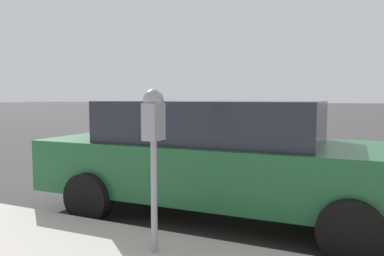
{
  "coord_description": "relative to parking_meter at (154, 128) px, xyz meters",
  "views": [
    {
      "loc": [
        -5.67,
        -2.25,
        1.59
      ],
      "look_at": [
        -2.34,
        -0.73,
        1.29
      ],
      "focal_mm": 35.0,
      "sensor_mm": 36.0,
      "label": 1
    }
  ],
  "objects": [
    {
      "name": "parking_meter",
      "position": [
        0.0,
        0.0,
        0.0
      ],
      "size": [
        0.21,
        0.19,
        1.52
      ],
      "color": "gray",
      "rests_on": "sidewalk"
    },
    {
      "name": "car_green",
      "position": [
        1.68,
        -0.06,
        -0.5
      ],
      "size": [
        2.08,
        5.0,
        1.54
      ],
      "rotation": [
        0.0,
        0.0,
        3.16
      ],
      "color": "#1E5B33",
      "rests_on": "ground_plane"
    },
    {
      "name": "ground_plane",
      "position": [
        2.72,
        0.52,
        -1.31
      ],
      "size": [
        220.0,
        220.0,
        0.0
      ],
      "primitive_type": "plane",
      "color": "#3D3A3A"
    }
  ]
}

